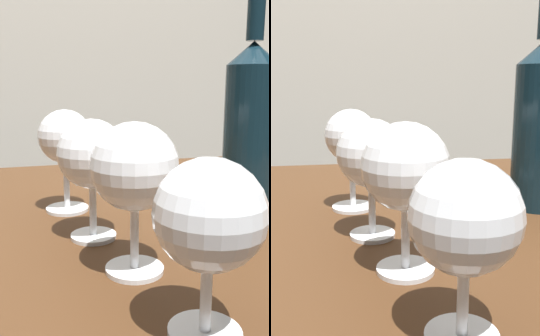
% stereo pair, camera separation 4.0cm
% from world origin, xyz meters
% --- Properties ---
extents(dining_table, '(1.43, 0.82, 0.78)m').
position_xyz_m(dining_table, '(0.00, 0.00, 0.68)').
color(dining_table, '#472B16').
rests_on(dining_table, ground_plane).
extents(wine_glass_amber, '(0.08, 0.08, 0.14)m').
position_xyz_m(wine_glass_amber, '(0.08, -0.29, 0.87)').
color(wine_glass_amber, white).
rests_on(wine_glass_amber, dining_table).
extents(wine_glass_rose, '(0.09, 0.09, 0.15)m').
position_xyz_m(wine_glass_rose, '(0.06, -0.17, 0.88)').
color(wine_glass_rose, white).
rests_on(wine_glass_rose, dining_table).
extents(wine_glass_merlot, '(0.08, 0.08, 0.15)m').
position_xyz_m(wine_glass_merlot, '(0.03, -0.07, 0.88)').
color(wine_glass_merlot, white).
rests_on(wine_glass_merlot, dining_table).
extents(wine_glass_chardonnay, '(0.08, 0.08, 0.15)m').
position_xyz_m(wine_glass_chardonnay, '(0.01, 0.05, 0.89)').
color(wine_glass_chardonnay, white).
rests_on(wine_glass_chardonnay, dining_table).
extents(wine_bottle, '(0.08, 0.08, 0.33)m').
position_xyz_m(wine_bottle, '(0.30, 0.02, 0.91)').
color(wine_bottle, '#0F232D').
rests_on(wine_bottle, dining_table).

